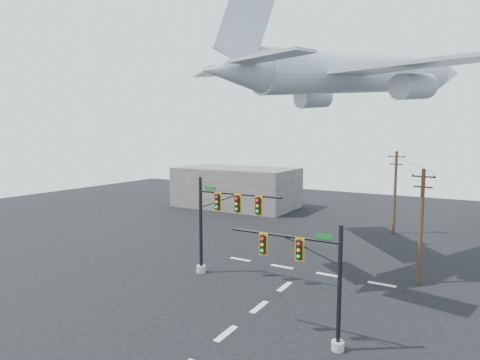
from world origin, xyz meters
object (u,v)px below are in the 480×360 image
Objects in this scene: signal_mast_near at (313,279)px; airliner at (360,74)px; signal_mast_far at (219,222)px; utility_pole_b at (395,191)px; utility_pole_a at (421,224)px.

signal_mast_near is 19.99m from airliner.
airliner reaches higher than signal_mast_far.
signal_mast_far is 0.83× the size of utility_pole_b.
signal_mast_far reaches higher than signal_mast_near.
airliner is at bearing 164.53° from utility_pole_a.
signal_mast_far is at bearing 165.97° from airliner.
signal_mast_far is 23.34m from utility_pole_b.
airliner is (8.04, 9.40, 11.69)m from signal_mast_far.
signal_mast_near is 0.86× the size of signal_mast_far.
utility_pole_a is 15.69m from utility_pole_b.
utility_pole_a is (13.55, 6.26, 0.11)m from signal_mast_far.
airliner is at bearing 49.45° from signal_mast_far.
airliner is (-5.50, 3.14, 11.58)m from utility_pole_a.
signal_mast_far is at bearing -102.73° from utility_pole_b.
signal_mast_far is 14.92m from utility_pole_a.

